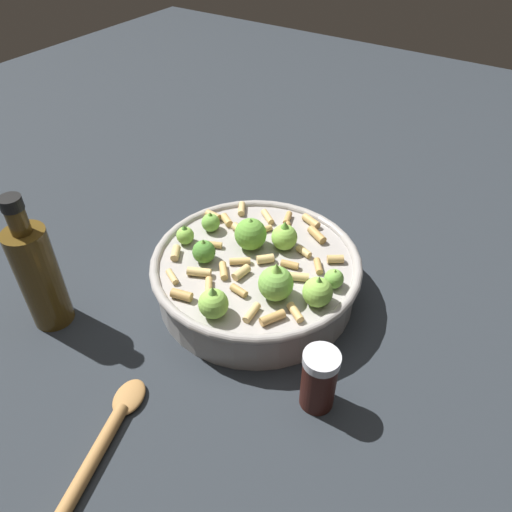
{
  "coord_description": "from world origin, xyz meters",
  "views": [
    {
      "loc": [
        -0.29,
        0.44,
        0.52
      ],
      "look_at": [
        0.0,
        0.0,
        0.07
      ],
      "focal_mm": 34.57,
      "sensor_mm": 36.0,
      "label": 1
    }
  ],
  "objects_px": {
    "olive_oil_bottle": "(39,274)",
    "pepper_shaker": "(319,379)",
    "cooking_pan": "(256,273)",
    "wooden_spoon": "(97,453)"
  },
  "relations": [
    {
      "from": "wooden_spoon",
      "to": "pepper_shaker",
      "type": "bearing_deg",
      "value": -130.78
    },
    {
      "from": "cooking_pan",
      "to": "wooden_spoon",
      "type": "xyz_separation_m",
      "value": [
        0.0,
        0.31,
        -0.03
      ]
    },
    {
      "from": "olive_oil_bottle",
      "to": "cooking_pan",
      "type": "bearing_deg",
      "value": -136.67
    },
    {
      "from": "olive_oil_bottle",
      "to": "wooden_spoon",
      "type": "distance_m",
      "value": 0.25
    },
    {
      "from": "wooden_spoon",
      "to": "olive_oil_bottle",
      "type": "bearing_deg",
      "value": -28.16
    },
    {
      "from": "olive_oil_bottle",
      "to": "wooden_spoon",
      "type": "height_order",
      "value": "olive_oil_bottle"
    },
    {
      "from": "cooking_pan",
      "to": "pepper_shaker",
      "type": "height_order",
      "value": "cooking_pan"
    },
    {
      "from": "olive_oil_bottle",
      "to": "pepper_shaker",
      "type": "bearing_deg",
      "value": -167.42
    },
    {
      "from": "cooking_pan",
      "to": "pepper_shaker",
      "type": "xyz_separation_m",
      "value": [
        -0.16,
        0.12,
        0.0
      ]
    },
    {
      "from": "pepper_shaker",
      "to": "olive_oil_bottle",
      "type": "height_order",
      "value": "olive_oil_bottle"
    }
  ]
}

